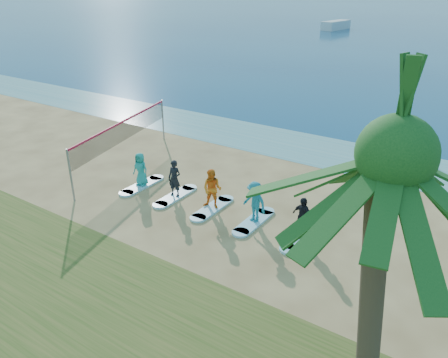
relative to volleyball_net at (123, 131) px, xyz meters
The scene contains 17 objects.
ground 6.40m from the volleyball_net, 25.31° to the right, with size 600.00×600.00×0.00m, color tan.
shallow_water 9.81m from the volleyball_net, 55.03° to the left, with size 600.00×600.00×0.00m, color teal.
volleyball_net is the anchor object (origin of this frame).
palm_tree 17.19m from the volleyball_net, 25.73° to the right, with size 5.60×5.60×7.40m.
paddleboard 15.99m from the volleyball_net, 45.20° to the left, with size 0.70×3.00×0.12m, color silver.
paddleboarder 15.91m from the volleyball_net, 45.20° to the left, with size 1.59×0.51×1.71m, color tan.
boat_offshore_a 77.18m from the volleyball_net, 102.51° to the left, with size 2.50×8.18×1.72m, color silver.
surfboard_0 3.53m from the volleyball_net, 30.46° to the right, with size 0.70×2.20×0.09m, color #98D8EC.
student_0 3.16m from the volleyball_net, 30.46° to the right, with size 0.79×0.52×1.62m, color teal.
surfboard_1 5.26m from the volleyball_net, 18.01° to the right, with size 0.70×2.20×0.09m, color #98D8EC.
student_1 5.01m from the volleyball_net, 18.01° to the right, with size 0.62×0.41×1.71m, color black.
surfboard_2 7.19m from the volleyball_net, 12.66° to the right, with size 0.70×2.20×0.09m, color #98D8EC.
student_2 7.00m from the volleyball_net, 12.66° to the right, with size 0.86×0.67×1.76m, color orange.
surfboard_3 9.18m from the volleyball_net, ahead, with size 0.70×2.20×0.09m, color #98D8EC.
student_3 9.04m from the volleyball_net, ahead, with size 1.13×0.65×1.74m, color #1B7685.
surfboard_4 11.22m from the volleyball_net, ahead, with size 0.70×2.20×0.09m, color #98D8EC.
student_4 11.11m from the volleyball_net, ahead, with size 0.96×0.40×1.65m, color black.
Camera 1 is at (11.02, -12.58, 9.09)m, focal length 35.00 mm.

